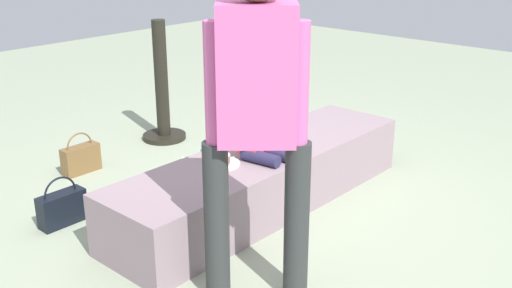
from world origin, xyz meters
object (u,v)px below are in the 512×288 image
object	(u,v)px
child_seated	(258,124)
handbag_black_leather	(62,207)
cake_plate	(222,161)
water_bottle_near_gift	(184,173)
adult_standing	(257,98)
handbag_brown_canvas	(81,158)
gift_bag	(217,165)

from	to	relation	value
child_seated	handbag_black_leather	bearing A→B (deg)	139.55
cake_plate	handbag_black_leather	size ratio (longest dim) A/B	0.73
water_bottle_near_gift	handbag_black_leather	distance (m)	0.87
cake_plate	water_bottle_near_gift	xyz separation A→B (m)	(0.19, 0.57, -0.30)
handbag_black_leather	cake_plate	bearing A→B (deg)	-45.86
adult_standing	water_bottle_near_gift	bearing A→B (deg)	62.80
child_seated	water_bottle_near_gift	bearing A→B (deg)	93.58
adult_standing	handbag_brown_canvas	distance (m)	2.20
cake_plate	child_seated	bearing A→B (deg)	-18.65
water_bottle_near_gift	child_seated	bearing A→B (deg)	-86.42
child_seated	gift_bag	size ratio (longest dim) A/B	1.49
gift_bag	handbag_black_leather	size ratio (longest dim) A/B	1.06
adult_standing	cake_plate	distance (m)	1.02
adult_standing	child_seated	bearing A→B (deg)	41.46
water_bottle_near_gift	handbag_brown_canvas	xyz separation A→B (m)	(-0.34, 0.74, 0.01)
water_bottle_near_gift	handbag_brown_canvas	size ratio (longest dim) A/B	0.69
child_seated	cake_plate	world-z (taller)	child_seated
cake_plate	gift_bag	xyz separation A→B (m)	(0.36, 0.41, -0.25)
child_seated	gift_bag	distance (m)	0.67
child_seated	cake_plate	xyz separation A→B (m)	(-0.23, 0.08, -0.19)
handbag_black_leather	handbag_brown_canvas	bearing A→B (deg)	49.40
child_seated	adult_standing	distance (m)	1.00
gift_bag	child_seated	bearing A→B (deg)	-104.93
child_seated	gift_bag	bearing A→B (deg)	75.07
gift_bag	handbag_brown_canvas	distance (m)	1.03
child_seated	adult_standing	size ratio (longest dim) A/B	0.29
adult_standing	handbag_brown_canvas	size ratio (longest dim) A/B	5.46
water_bottle_near_gift	handbag_brown_canvas	world-z (taller)	handbag_brown_canvas
adult_standing	handbag_black_leather	distance (m)	1.65
adult_standing	water_bottle_near_gift	size ratio (longest dim) A/B	7.93
handbag_black_leather	handbag_brown_canvas	distance (m)	0.81
adult_standing	water_bottle_near_gift	xyz separation A→B (m)	(0.64, 1.24, -0.91)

